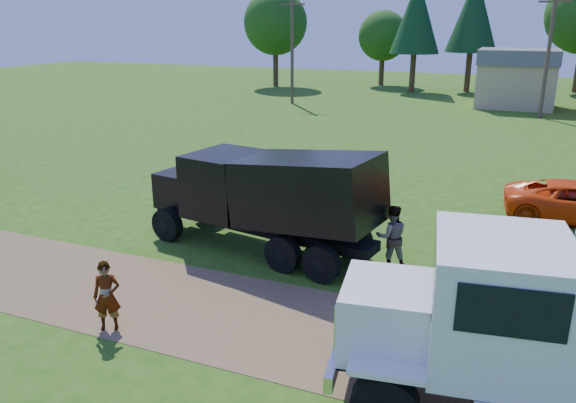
% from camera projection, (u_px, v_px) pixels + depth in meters
% --- Properties ---
extents(ground, '(140.00, 140.00, 0.00)m').
position_uv_depth(ground, '(282.00, 326.00, 13.37)').
color(ground, '#275011').
rests_on(ground, ground).
extents(dirt_track, '(120.00, 4.20, 0.01)m').
position_uv_depth(dirt_track, '(282.00, 325.00, 13.36)').
color(dirt_track, brown).
rests_on(dirt_track, ground).
extents(white_semi_tractor, '(8.51, 3.84, 5.03)m').
position_uv_depth(white_semi_tractor, '(501.00, 329.00, 9.93)').
color(white_semi_tractor, black).
rests_on(white_semi_tractor, ground).
extents(black_dump_truck, '(8.03, 3.61, 3.41)m').
position_uv_depth(black_dump_truck, '(268.00, 194.00, 17.16)').
color(black_dump_truck, black).
rests_on(black_dump_truck, ground).
extents(spectator_a, '(0.74, 0.65, 1.71)m').
position_uv_depth(spectator_a, '(107.00, 296.00, 12.97)').
color(spectator_a, '#999999').
rests_on(spectator_a, ground).
extents(spectator_b, '(1.14, 1.03, 1.91)m').
position_uv_depth(spectator_b, '(392.00, 237.00, 16.26)').
color(spectator_b, '#999999').
rests_on(spectator_b, ground).
extents(tan_shed, '(6.20, 5.40, 4.70)m').
position_uv_depth(tan_shed, '(516.00, 78.00, 46.31)').
color(tan_shed, tan).
rests_on(tan_shed, ground).
extents(utility_poles, '(42.20, 0.28, 9.00)m').
position_uv_depth(utility_poles, '(548.00, 53.00, 40.48)').
color(utility_poles, '#4C382B').
rests_on(utility_poles, ground).
extents(tree_row, '(55.05, 14.72, 11.34)m').
position_uv_depth(tree_row, '(544.00, 22.00, 53.08)').
color(tree_row, '#3A2C17').
rests_on(tree_row, ground).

